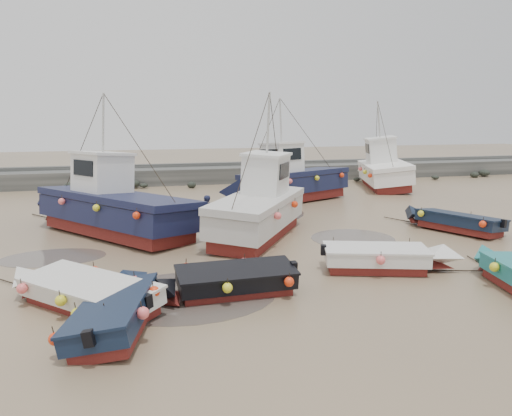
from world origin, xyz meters
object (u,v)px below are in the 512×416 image
Objects in this scene: dinghy_5 at (386,255)px; cabin_boat_0 at (107,205)px; dinghy_0 at (82,288)px; cabin_boat_3 at (385,169)px; dinghy_4 at (224,278)px; cabin_boat_1 at (261,206)px; person at (207,233)px; cabin_boat_2 at (288,180)px; dinghy_6 at (452,219)px; dinghy_1 at (121,306)px.

dinghy_5 is 0.58× the size of cabin_boat_0.
dinghy_0 is 27.18m from cabin_boat_3.
dinghy_4 is 0.60× the size of cabin_boat_0.
cabin_boat_0 is 1.08× the size of cabin_boat_1.
dinghy_0 is at bearing -102.69° from cabin_boat_1.
dinghy_5 is 3.29× the size of person.
cabin_boat_1 is 8.68m from cabin_boat_2.
cabin_boat_0 is 21.59m from cabin_boat_3.
dinghy_6 is 11.32m from person.
dinghy_4 is 9.80m from cabin_boat_0.
cabin_boat_0 reaches higher than dinghy_6.
dinghy_1 is 3.40× the size of person.
dinghy_0 is 0.55× the size of cabin_boat_2.
dinghy_6 is at bearing 24.46° from cabin_boat_1.
cabin_boat_3 reaches higher than dinghy_4.
dinghy_0 is at bearing 17.92° from person.
dinghy_6 is 0.60× the size of cabin_boat_3.
cabin_boat_1 is (-8.78, 1.29, 0.80)m from dinghy_6.
cabin_boat_2 reaches higher than person.
dinghy_1 is 10.61m from cabin_boat_0.
cabin_boat_0 is 1.01× the size of cabin_boat_3.
dinghy_1 is at bearing 27.81° from person.
cabin_boat_1 is at bearing 145.67° from dinghy_6.
dinghy_4 is 8.10m from person.
dinghy_4 is 0.65× the size of cabin_boat_1.
dinghy_5 is at bearing 84.77° from person.
dinghy_4 is 24.56m from cabin_boat_3.
cabin_boat_3 is (9.63, 18.06, 0.80)m from dinghy_5.
cabin_boat_0 is at bearing -135.73° from cabin_boat_3.
cabin_boat_2 is at bearing -9.43° from cabin_boat_0.
dinghy_0 is at bearing 137.26° from dinghy_1.
dinghy_0 is 4.01m from dinghy_4.
dinghy_6 reaches higher than person.
dinghy_0 is 8.99m from cabin_boat_0.
cabin_boat_1 reaches higher than dinghy_5.
dinghy_6 is 3.33× the size of person.
cabin_boat_1 is at bearing 1.13° from dinghy_0.
dinghy_6 is 8.91m from cabin_boat_1.
cabin_boat_0 is at bearing -164.63° from cabin_boat_1.
cabin_boat_1 is (5.90, 8.47, 0.79)m from dinghy_1.
cabin_boat_3 is at bearing 175.20° from person.
cabin_boat_1 is at bearing -137.25° from dinghy_5.
dinghy_1 is 1.00× the size of dinghy_4.
dinghy_6 is 0.59× the size of cabin_boat_0.
dinghy_0 is 9.23m from person.
dinghy_0 and dinghy_4 have the same top height.
cabin_boat_1 is at bearing 113.44° from person.
cabin_boat_0 is (-15.41, 3.38, 0.75)m from dinghy_6.
dinghy_1 is 0.61× the size of cabin_boat_3.
dinghy_1 is at bearing -124.41° from cabin_boat_0.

